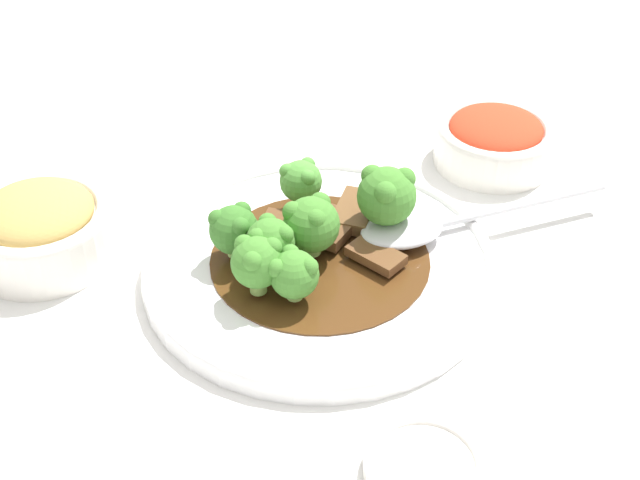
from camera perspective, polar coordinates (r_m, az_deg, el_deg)
ground_plane at (r=0.71m, az=-0.00°, el=-2.18°), size 4.00×4.00×0.00m
main_plate at (r=0.70m, az=-0.00°, el=-1.55°), size 0.28×0.28×0.02m
beef_strip_0 at (r=0.72m, az=0.87°, el=0.79°), size 0.05×0.03×0.01m
beef_strip_1 at (r=0.74m, az=2.16°, el=1.91°), size 0.06×0.04×0.01m
beef_strip_2 at (r=0.69m, az=3.60°, el=-0.98°), size 0.03×0.05×0.01m
beef_strip_3 at (r=0.70m, az=-2.81°, el=0.11°), size 0.07×0.05×0.01m
broccoli_floret_0 at (r=0.73m, az=-1.23°, el=3.82°), size 0.04×0.04×0.04m
broccoli_floret_1 at (r=0.66m, az=-3.21°, el=-0.11°), size 0.04×0.04×0.05m
broccoli_floret_2 at (r=0.65m, az=-4.06°, el=-1.39°), size 0.04×0.04×0.05m
broccoli_floret_3 at (r=0.69m, az=-5.53°, el=0.72°), size 0.04×0.04×0.04m
broccoli_floret_4 at (r=0.64m, az=-1.66°, el=-2.15°), size 0.04×0.04×0.04m
broccoli_floret_5 at (r=0.70m, az=4.29°, el=2.89°), size 0.05×0.05×0.06m
broccoli_floret_6 at (r=0.68m, az=-0.56°, el=1.06°), size 0.04×0.04×0.05m
serving_spoon at (r=0.72m, az=6.40°, el=0.90°), size 0.19×0.17×0.01m
side_bowl_kimchi at (r=0.84m, az=11.13°, el=6.34°), size 0.11×0.11×0.05m
side_bowl_appetizer at (r=0.74m, az=-17.50°, el=0.80°), size 0.12×0.12×0.06m
sauce_dish at (r=0.57m, az=6.65°, el=-14.27°), size 0.07×0.07×0.01m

